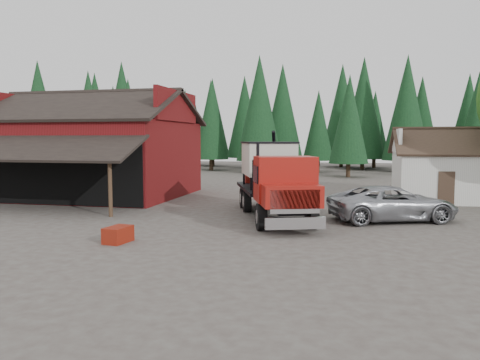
# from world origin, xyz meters

# --- Properties ---
(ground) EXTENTS (120.00, 120.00, 0.00)m
(ground) POSITION_xyz_m (0.00, 0.00, 0.00)
(ground) COLOR #453B36
(ground) RESTS_ON ground
(red_barn) EXTENTS (12.80, 13.63, 7.18)m
(red_barn) POSITION_xyz_m (-11.00, 9.90, 2.69)
(red_barn) COLOR maroon
(red_barn) RESTS_ON ground
(farmhouse) EXTENTS (8.60, 6.42, 4.65)m
(farmhouse) POSITION_xyz_m (13.00, 13.00, 1.67)
(farmhouse) COLOR silver
(farmhouse) RESTS_ON ground
(conifer_backdrop) EXTENTS (76.00, 16.00, 16.00)m
(conifer_backdrop) POSITION_xyz_m (0.00, 42.00, 0.00)
(conifer_backdrop) COLOR black
(conifer_backdrop) RESTS_ON ground
(near_pine_a) EXTENTS (4.40, 4.40, 11.40)m
(near_pine_a) POSITION_xyz_m (-22.00, 28.00, 6.39)
(near_pine_a) COLOR #382619
(near_pine_a) RESTS_ON ground
(near_pine_b) EXTENTS (3.96, 3.96, 10.40)m
(near_pine_b) POSITION_xyz_m (6.00, 30.00, 5.89)
(near_pine_b) COLOR #382619
(near_pine_b) RESTS_ON ground
(near_pine_d) EXTENTS (5.28, 5.28, 13.40)m
(near_pine_d) POSITION_xyz_m (-4.00, 34.00, 7.39)
(near_pine_d) COLOR #382619
(near_pine_d) RESTS_ON ground
(feed_truck) EXTENTS (5.52, 9.87, 4.32)m
(feed_truck) POSITION_xyz_m (2.36, 3.69, 2.02)
(feed_truck) COLOR black
(feed_truck) RESTS_ON ground
(silver_car) EXTENTS (6.55, 4.66, 1.66)m
(silver_car) POSITION_xyz_m (8.00, 4.01, 0.83)
(silver_car) COLOR #A0A2A8
(silver_car) RESTS_ON ground
(equip_box) EXTENTS (0.86, 1.19, 0.60)m
(equip_box) POSITION_xyz_m (-2.46, -3.18, 0.30)
(equip_box) COLOR maroon
(equip_box) RESTS_ON ground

